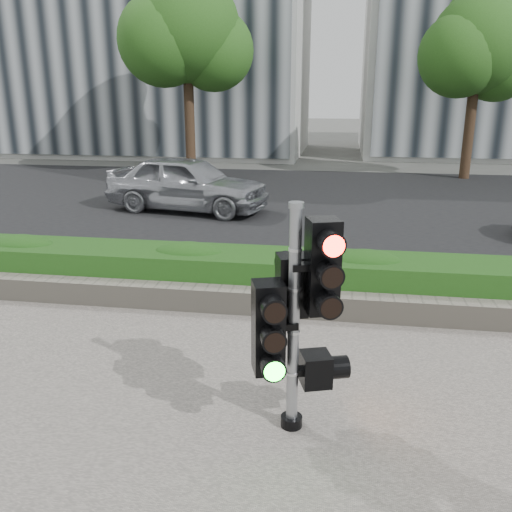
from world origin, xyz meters
name	(u,v)px	position (x,y,z in m)	size (l,w,h in m)	color
ground	(232,381)	(0.00, 0.00, 0.00)	(120.00, 120.00, 0.00)	#51514C
road	(302,203)	(0.00, 10.00, 0.01)	(60.00, 13.00, 0.02)	black
curb	(270,281)	(0.00, 3.15, 0.06)	(60.00, 0.25, 0.12)	gray
stone_wall	(258,301)	(0.00, 1.90, 0.20)	(12.00, 0.32, 0.34)	gray
hedge	(265,275)	(0.00, 2.55, 0.37)	(12.00, 1.00, 0.68)	#358027
tree_left	(187,32)	(-4.52, 14.56, 5.04)	(4.61, 4.03, 7.34)	black
tree_right	(477,48)	(5.48, 15.55, 4.48)	(4.10, 3.58, 6.53)	black
traffic_signal	(296,308)	(0.75, -0.73, 1.22)	(0.79, 0.67, 2.16)	black
car_silver	(187,183)	(-2.91, 8.48, 0.75)	(1.72, 4.28, 1.46)	#A7A8AE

